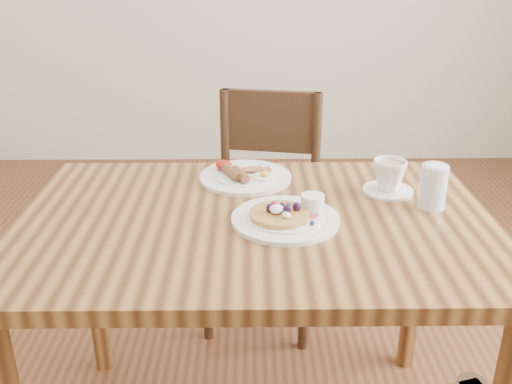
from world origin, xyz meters
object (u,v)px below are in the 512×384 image
chair_far (265,198)px  breakfast_plate (244,176)px  dining_table (256,252)px  water_glass (433,187)px  pancake_plate (287,216)px  teacup_saucer (389,177)px

chair_far → breakfast_plate: (-0.07, -0.44, 0.27)m
dining_table → chair_far: chair_far is taller
dining_table → water_glass: (0.46, 0.06, 0.16)m
pancake_plate → water_glass: 0.39m
breakfast_plate → teacup_saucer: (0.40, -0.10, 0.03)m
pancake_plate → breakfast_plate: size_ratio=1.00×
breakfast_plate → chair_far: bearing=80.3°
chair_far → pancake_plate: size_ratio=3.26×
chair_far → dining_table: bearing=96.6°
chair_far → water_glass: size_ratio=7.57×
chair_far → water_glass: 0.83m
chair_far → teacup_saucer: size_ratio=6.29×
pancake_plate → water_glass: size_ratio=2.32×
dining_table → chair_far: (0.04, 0.70, -0.16)m
breakfast_plate → water_glass: 0.53m
water_glass → dining_table: bearing=-172.9°
teacup_saucer → water_glass: bearing=-48.5°
water_glass → breakfast_plate: bearing=157.7°
teacup_saucer → pancake_plate: bearing=-148.3°
breakfast_plate → teacup_saucer: bearing=-14.0°
dining_table → breakfast_plate: bearing=97.1°
breakfast_plate → teacup_saucer: size_ratio=1.93×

